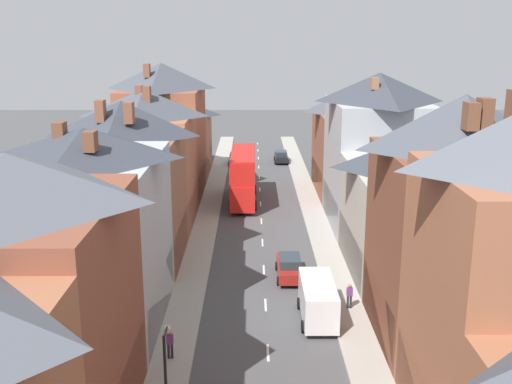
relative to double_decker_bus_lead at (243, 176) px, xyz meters
name	(u,v)px	position (x,y,z in m)	size (l,w,h in m)	color
pavement_left	(203,234)	(-3.29, -10.65, -2.75)	(2.20, 104.00, 0.14)	#A8A399
pavement_right	(321,234)	(6.91, -10.65, -2.75)	(2.20, 104.00, 0.14)	#A8A399
centre_line_dashes	(262,243)	(1.81, -12.65, -2.81)	(0.14, 97.80, 0.01)	silver
terrace_row_left	(111,202)	(-8.38, -21.87, 3.25)	(8.00, 80.61, 14.11)	brown
terrace_row_right	(431,213)	(11.99, -24.72, 3.33)	(8.00, 69.80, 14.56)	#B2704C
double_decker_bus_lead	(243,176)	(0.00, 0.00, 0.00)	(2.74, 10.80, 5.30)	red
car_near_blue	(236,159)	(-1.29, 19.02, -2.01)	(1.90, 3.86, 1.60)	#236093
car_near_silver	(281,157)	(4.91, 20.39, -2.00)	(1.90, 4.48, 1.61)	black
car_parked_left_a	(290,267)	(3.61, -20.15, -1.98)	(1.90, 4.49, 1.65)	maroon
car_parked_right_a	(245,170)	(0.01, 11.68, -2.02)	(1.90, 4.47, 1.58)	gray
delivery_van	(318,299)	(4.91, -26.72, -1.48)	(2.20, 5.20, 2.41)	white
pedestrian_mid_right	(170,343)	(-3.38, -31.40, -1.78)	(0.36, 0.22, 1.61)	#23232D
pedestrian_far_left	(350,295)	(7.04, -25.41, -1.78)	(0.36, 0.22, 1.61)	#23232D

